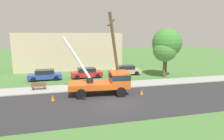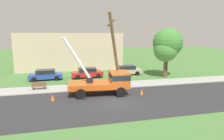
{
  "view_description": "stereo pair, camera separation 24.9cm",
  "coord_description": "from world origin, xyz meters",
  "views": [
    {
      "loc": [
        -4.44,
        -16.71,
        6.23
      ],
      "look_at": [
        0.63,
        3.55,
        2.37
      ],
      "focal_mm": 31.33,
      "sensor_mm": 36.0,
      "label": 1
    },
    {
      "loc": [
        -4.2,
        -16.77,
        6.23
      ],
      "look_at": [
        0.63,
        3.55,
        2.37
      ],
      "focal_mm": 31.33,
      "sensor_mm": 36.0,
      "label": 2
    }
  ],
  "objects": [
    {
      "name": "ground_plane",
      "position": [
        0.0,
        12.0,
        0.0
      ],
      "size": [
        120.0,
        120.0,
        0.0
      ],
      "primitive_type": "plane",
      "color": "#477538"
    },
    {
      "name": "road_asphalt",
      "position": [
        0.0,
        0.0,
        0.0
      ],
      "size": [
        80.0,
        8.58,
        0.01
      ],
      "primitive_type": "cube",
      "color": "#2B2B2D",
      "rests_on": "ground"
    },
    {
      "name": "sidewalk_strip",
      "position": [
        0.0,
        5.75,
        0.05
      ],
      "size": [
        80.0,
        2.91,
        0.1
      ],
      "primitive_type": "cube",
      "color": "#9E9E99",
      "rests_on": "ground"
    },
    {
      "name": "utility_truck",
      "position": [
        -0.14,
        2.64,
        1.41
      ],
      "size": [
        6.74,
        3.26,
        5.98
      ],
      "color": "#C65119",
      "rests_on": "ground"
    },
    {
      "name": "leaning_utility_pole",
      "position": [
        0.95,
        3.46,
        4.33
      ],
      "size": [
        2.42,
        3.41,
        8.47
      ],
      "color": "brown",
      "rests_on": "ground"
    },
    {
      "name": "traffic_cone_ahead",
      "position": [
        3.33,
        1.57,
        0.28
      ],
      "size": [
        0.36,
        0.36,
        0.56
      ],
      "primitive_type": "cone",
      "color": "orange",
      "rests_on": "ground"
    },
    {
      "name": "traffic_cone_behind",
      "position": [
        -5.59,
        1.82,
        0.28
      ],
      "size": [
        0.36,
        0.36,
        0.56
      ],
      "primitive_type": "cone",
      "color": "orange",
      "rests_on": "ground"
    },
    {
      "name": "traffic_cone_curbside",
      "position": [
        0.99,
        4.18,
        0.28
      ],
      "size": [
        0.36,
        0.36,
        0.56
      ],
      "primitive_type": "cone",
      "color": "orange",
      "rests_on": "ground"
    },
    {
      "name": "parked_sedan_blue",
      "position": [
        -6.99,
        10.91,
        0.71
      ],
      "size": [
        4.45,
        2.1,
        1.42
      ],
      "color": "#263F99",
      "rests_on": "ground"
    },
    {
      "name": "parked_sedan_red",
      "position": [
        -1.3,
        10.99,
        0.71
      ],
      "size": [
        4.49,
        2.17,
        1.42
      ],
      "color": "#B21E1E",
      "rests_on": "ground"
    },
    {
      "name": "parked_sedan_tan",
      "position": [
        4.9,
        11.69,
        0.71
      ],
      "size": [
        4.48,
        2.15,
        1.42
      ],
      "color": "tan",
      "rests_on": "ground"
    },
    {
      "name": "park_bench",
      "position": [
        -7.28,
        5.81,
        0.46
      ],
      "size": [
        1.6,
        0.45,
        0.9
      ],
      "color": "brown",
      "rests_on": "ground"
    },
    {
      "name": "roadside_tree_near",
      "position": [
        10.12,
        8.88,
        4.94
      ],
      "size": [
        4.23,
        4.23,
        7.07
      ],
      "color": "brown",
      "rests_on": "ground"
    },
    {
      "name": "roadside_tree_far",
      "position": [
        9.68,
        8.57,
        3.98
      ],
      "size": [
        3.42,
        3.42,
        5.71
      ],
      "color": "brown",
      "rests_on": "ground"
    },
    {
      "name": "lowrise_building_backdrop",
      "position": [
        -3.28,
        19.45,
        3.2
      ],
      "size": [
        18.0,
        6.0,
        6.4
      ],
      "primitive_type": "cube",
      "color": "#C6B293",
      "rests_on": "ground"
    }
  ]
}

